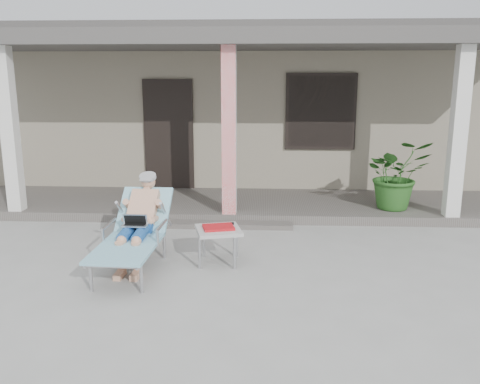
{
  "coord_description": "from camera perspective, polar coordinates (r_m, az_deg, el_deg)",
  "views": [
    {
      "loc": [
        0.57,
        -5.74,
        2.3
      ],
      "look_at": [
        0.25,
        0.6,
        0.85
      ],
      "focal_mm": 38.0,
      "sensor_mm": 36.0,
      "label": 1
    }
  ],
  "objects": [
    {
      "name": "porch_overhang",
      "position": [
        8.72,
        -0.89,
        16.07
      ],
      "size": [
        10.0,
        2.3,
        2.85
      ],
      "color": "silver",
      "rests_on": "porch_deck"
    },
    {
      "name": "porch_deck",
      "position": [
        9.04,
        -0.8,
        -1.39
      ],
      "size": [
        10.0,
        2.0,
        0.15
      ],
      "primitive_type": "cube",
      "color": "#605B56",
      "rests_on": "ground"
    },
    {
      "name": "porch_step",
      "position": [
        7.94,
        -1.34,
        -3.69
      ],
      "size": [
        2.0,
        0.3,
        0.07
      ],
      "primitive_type": "cube",
      "color": "#605B56",
      "rests_on": "ground"
    },
    {
      "name": "ground",
      "position": [
        6.21,
        -2.62,
        -8.89
      ],
      "size": [
        60.0,
        60.0,
        0.0
      ],
      "primitive_type": "plane",
      "color": "#9E9E99",
      "rests_on": "ground"
    },
    {
      "name": "side_table",
      "position": [
        6.35,
        -2.43,
        -4.49
      ],
      "size": [
        0.65,
        0.65,
        0.48
      ],
      "rotation": [
        0.0,
        0.0,
        0.26
      ],
      "color": "#B0B0AB",
      "rests_on": "ground"
    },
    {
      "name": "house",
      "position": [
        12.27,
        0.25,
        9.9
      ],
      "size": [
        10.4,
        5.4,
        3.3
      ],
      "color": "gray",
      "rests_on": "ground"
    },
    {
      "name": "lounger",
      "position": [
        6.33,
        -11.64,
        -2.03
      ],
      "size": [
        0.71,
        1.77,
        1.14
      ],
      "rotation": [
        0.0,
        0.0,
        -0.03
      ],
      "color": "#B7B7BC",
      "rests_on": "ground"
    },
    {
      "name": "potted_palm",
      "position": [
        8.74,
        17.16,
        1.92
      ],
      "size": [
        1.15,
        1.03,
        1.15
      ],
      "primitive_type": "imported",
      "rotation": [
        0.0,
        0.0,
        0.13
      ],
      "color": "#26591E",
      "rests_on": "porch_deck"
    }
  ]
}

